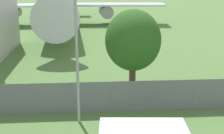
# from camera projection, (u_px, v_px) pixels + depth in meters

# --- Properties ---
(perimeter_fence) EXTENTS (56.07, 0.07, 1.97)m
(perimeter_fence) POSITION_uv_depth(u_px,v_px,m) (70.00, 98.00, 18.78)
(perimeter_fence) COLOR slate
(perimeter_fence) RESTS_ON ground
(airplane) EXTENTS (35.71, 44.74, 13.51)m
(airplane) POSITION_uv_depth(u_px,v_px,m) (60.00, 2.00, 50.58)
(airplane) COLOR silver
(airplane) RESTS_ON ground
(tree_behind_benches) EXTENTS (3.51, 3.51, 6.13)m
(tree_behind_benches) POSITION_uv_depth(u_px,v_px,m) (133.00, 41.00, 19.43)
(tree_behind_benches) COLOR brown
(tree_behind_benches) RESTS_ON ground
(light_mast) EXTENTS (0.44, 0.44, 9.24)m
(light_mast) POSITION_uv_depth(u_px,v_px,m) (76.00, 26.00, 16.39)
(light_mast) COLOR #99999E
(light_mast) RESTS_ON ground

